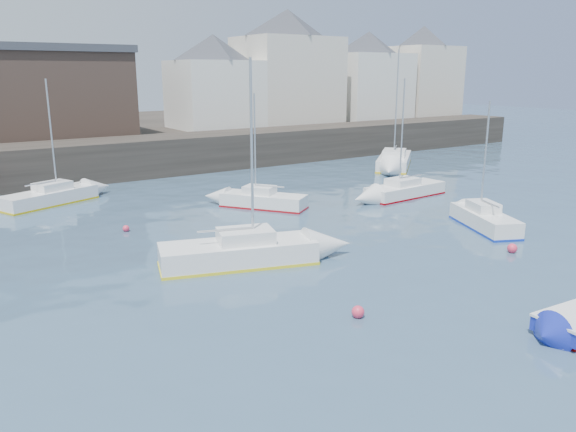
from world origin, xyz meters
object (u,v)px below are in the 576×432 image
sailboat_b (239,252)px  buoy_mid (512,252)px  sailboat_d (405,190)px  sailboat_h (50,196)px  sailboat_c (484,219)px  sailboat_f (263,200)px  buoy_near (358,317)px  sailboat_g (394,160)px  buoy_far (126,231)px

sailboat_b → buoy_mid: sailboat_b is taller
sailboat_d → sailboat_h: (-20.45, 10.99, 0.04)m
sailboat_c → buoy_mid: 4.24m
sailboat_f → buoy_near: (-5.70, -15.65, -0.49)m
sailboat_f → sailboat_g: bearing=21.0°
sailboat_b → sailboat_g: bearing=32.4°
sailboat_f → sailboat_c: bearing=-55.3°
sailboat_c → buoy_mid: sailboat_c is taller
sailboat_g → buoy_near: sailboat_g is taller
sailboat_f → sailboat_h: bearing=142.4°
sailboat_g → sailboat_h: 28.72m
sailboat_f → buoy_near: size_ratio=15.68×
sailboat_f → sailboat_g: size_ratio=0.69×
sailboat_g → sailboat_c: bearing=-120.7°
sailboat_f → buoy_near: bearing=-110.0°
sailboat_c → sailboat_g: sailboat_g is taller
sailboat_d → buoy_near: 20.10m
sailboat_c → buoy_near: sailboat_c is taller
sailboat_h → buoy_near: size_ratio=17.57×
buoy_far → sailboat_b: bearing=-73.1°
buoy_near → sailboat_c: bearing=20.5°
sailboat_d → sailboat_h: sailboat_h is taller
sailboat_d → buoy_near: bearing=-139.7°
sailboat_f → sailboat_h: 13.68m
buoy_mid → sailboat_f: bearing=109.5°
sailboat_c → sailboat_f: sailboat_f is taller
sailboat_h → buoy_mid: bearing=-54.9°
buoy_mid → buoy_far: buoy_mid is taller
sailboat_g → buoy_mid: size_ratio=22.00×
sailboat_d → buoy_far: (-18.47, 2.08, -0.47)m
sailboat_h → buoy_far: sailboat_h is taller
sailboat_h → buoy_mid: 27.54m
sailboat_b → sailboat_f: (6.42, 8.56, -0.08)m
sailboat_g → buoy_mid: 24.63m
buoy_far → sailboat_f: bearing=3.7°
sailboat_c → buoy_far: (-16.28, 10.16, -0.52)m
sailboat_b → sailboat_h: (-4.42, 16.90, -0.06)m
sailboat_d → sailboat_b: bearing=-159.8°
sailboat_c → buoy_near: bearing=-159.5°
sailboat_b → sailboat_d: 17.09m
sailboat_d → sailboat_g: bearing=49.0°
sailboat_f → buoy_mid: bearing=-70.5°
sailboat_c → buoy_far: size_ratio=19.06×
sailboat_c → sailboat_h: 26.41m
sailboat_b → sailboat_h: sailboat_b is taller
buoy_mid → buoy_near: bearing=-172.2°
sailboat_c → buoy_far: bearing=148.0°
sailboat_g → sailboat_h: sailboat_g is taller
sailboat_c → buoy_far: sailboat_c is taller
sailboat_b → sailboat_c: sailboat_b is taller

